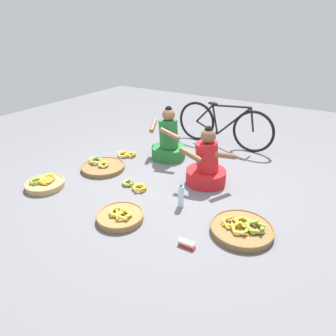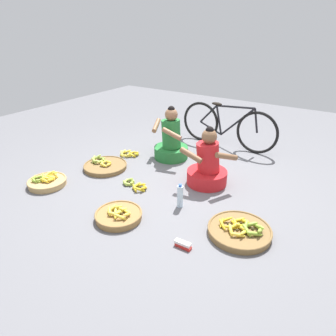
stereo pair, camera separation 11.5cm
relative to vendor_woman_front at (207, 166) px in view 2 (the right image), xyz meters
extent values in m
plane|color=slate|center=(-0.28, -0.30, -0.25)|extent=(10.00, 10.00, 0.00)
cylinder|color=red|center=(0.00, 0.00, -0.16)|extent=(0.52, 0.52, 0.18)
cylinder|color=red|center=(0.00, 0.00, 0.12)|extent=(0.41, 0.40, 0.41)
sphere|color=brown|center=(0.00, 0.00, 0.40)|extent=(0.19, 0.19, 0.19)
sphere|color=black|center=(0.00, 0.00, 0.48)|extent=(0.10, 0.10, 0.10)
cylinder|color=brown|center=(-0.13, -0.21, 0.20)|extent=(0.31, 0.08, 0.16)
cylinder|color=brown|center=(0.25, -0.01, 0.20)|extent=(0.23, 0.30, 0.16)
cylinder|color=#237233|center=(-0.84, 0.44, -0.16)|extent=(0.52, 0.52, 0.18)
cylinder|color=#237233|center=(-0.84, 0.44, 0.14)|extent=(0.40, 0.38, 0.44)
sphere|color=#8C6042|center=(-0.84, 0.44, 0.44)|extent=(0.19, 0.19, 0.19)
sphere|color=black|center=(-0.84, 0.44, 0.52)|extent=(0.10, 0.10, 0.10)
cylinder|color=#8C6042|center=(-1.11, 0.44, 0.23)|extent=(0.17, 0.31, 0.16)
cylinder|color=#8C6042|center=(-0.70, 0.24, 0.23)|extent=(0.31, 0.09, 0.16)
torus|color=black|center=(-0.83, 1.38, 0.10)|extent=(0.69, 0.07, 0.68)
torus|color=black|center=(0.19, 1.34, 0.10)|extent=(0.69, 0.07, 0.68)
cylinder|color=black|center=(-0.15, 1.35, 0.21)|extent=(0.55, 0.06, 0.55)
cylinder|color=black|center=(-0.48, 1.37, 0.18)|extent=(0.15, 0.04, 0.49)
cylinder|color=black|center=(-0.21, 1.36, 0.45)|extent=(0.65, 0.06, 0.08)
cylinder|color=black|center=(-0.62, 1.37, 0.02)|extent=(0.42, 0.05, 0.18)
cylinder|color=black|center=(-0.68, 1.38, 0.26)|extent=(0.31, 0.05, 0.35)
cylinder|color=black|center=(0.15, 1.34, 0.28)|extent=(0.11, 0.04, 0.38)
ellipsoid|color=black|center=(-0.54, 1.37, 0.45)|extent=(0.18, 0.08, 0.05)
cylinder|color=brown|center=(0.74, -0.76, -0.22)|extent=(0.62, 0.62, 0.06)
torus|color=brown|center=(0.74, -0.76, -0.19)|extent=(0.63, 0.63, 0.02)
ellipsoid|color=#8CAD38|center=(0.93, -0.73, -0.15)|extent=(0.05, 0.16, 0.10)
ellipsoid|color=#8CAD38|center=(0.90, -0.67, -0.15)|extent=(0.16, 0.12, 0.09)
ellipsoid|color=#8CAD38|center=(0.82, -0.68, -0.16)|extent=(0.15, 0.13, 0.07)
ellipsoid|color=#8CAD38|center=(0.79, -0.74, -0.15)|extent=(0.06, 0.16, 0.10)
ellipsoid|color=#8CAD38|center=(0.82, -0.79, -0.15)|extent=(0.15, 0.13, 0.09)
ellipsoid|color=#8CAD38|center=(0.90, -0.79, -0.16)|extent=(0.16, 0.12, 0.07)
sphere|color=#382D19|center=(0.86, -0.73, -0.16)|extent=(0.04, 0.04, 0.04)
ellipsoid|color=gold|center=(0.79, -0.71, -0.17)|extent=(0.06, 0.14, 0.05)
ellipsoid|color=gold|center=(0.74, -0.64, -0.17)|extent=(0.14, 0.06, 0.05)
ellipsoid|color=gold|center=(0.69, -0.65, -0.16)|extent=(0.12, 0.11, 0.05)
ellipsoid|color=gold|center=(0.69, -0.73, -0.16)|extent=(0.11, 0.12, 0.06)
ellipsoid|color=gold|center=(0.76, -0.75, -0.16)|extent=(0.13, 0.09, 0.08)
sphere|color=#382D19|center=(0.73, -0.70, -0.16)|extent=(0.03, 0.03, 0.03)
ellipsoid|color=gold|center=(0.69, -0.76, -0.16)|extent=(0.06, 0.14, 0.08)
ellipsoid|color=gold|center=(0.67, -0.73, -0.16)|extent=(0.12, 0.12, 0.07)
ellipsoid|color=gold|center=(0.59, -0.73, -0.16)|extent=(0.13, 0.11, 0.08)
ellipsoid|color=gold|center=(0.56, -0.79, -0.16)|extent=(0.06, 0.15, 0.05)
ellipsoid|color=gold|center=(0.59, -0.83, -0.16)|extent=(0.13, 0.11, 0.07)
ellipsoid|color=gold|center=(0.67, -0.82, -0.16)|extent=(0.12, 0.12, 0.07)
sphere|color=#382D19|center=(0.63, -0.78, -0.16)|extent=(0.03, 0.03, 0.03)
ellipsoid|color=yellow|center=(0.81, -0.83, -0.15)|extent=(0.04, 0.15, 0.08)
ellipsoid|color=yellow|center=(0.77, -0.77, -0.16)|extent=(0.15, 0.09, 0.07)
ellipsoid|color=yellow|center=(0.69, -0.79, -0.16)|extent=(0.11, 0.14, 0.08)
ellipsoid|color=yellow|center=(0.69, -0.87, -0.15)|extent=(0.12, 0.14, 0.09)
ellipsoid|color=yellow|center=(0.77, -0.89, -0.16)|extent=(0.15, 0.10, 0.06)
sphere|color=#382D19|center=(0.74, -0.83, -0.16)|extent=(0.03, 0.03, 0.03)
cylinder|color=brown|center=(-1.43, -0.40, -0.22)|extent=(0.61, 0.61, 0.05)
torus|color=brown|center=(-1.43, -0.40, -0.19)|extent=(0.62, 0.62, 0.02)
ellipsoid|color=yellow|center=(-1.36, -0.39, -0.17)|extent=(0.06, 0.13, 0.06)
ellipsoid|color=yellow|center=(-1.40, -0.35, -0.16)|extent=(0.13, 0.05, 0.07)
ellipsoid|color=yellow|center=(-1.46, -0.38, -0.17)|extent=(0.08, 0.13, 0.07)
ellipsoid|color=yellow|center=(-1.45, -0.44, -0.17)|extent=(0.10, 0.12, 0.06)
ellipsoid|color=yellow|center=(-1.40, -0.46, -0.17)|extent=(0.13, 0.05, 0.07)
sphere|color=#382D19|center=(-1.41, -0.41, -0.16)|extent=(0.03, 0.03, 0.03)
ellipsoid|color=#9EB747|center=(-1.51, -0.38, -0.17)|extent=(0.05, 0.16, 0.06)
ellipsoid|color=#9EB747|center=(-1.54, -0.32, -0.16)|extent=(0.15, 0.13, 0.08)
ellipsoid|color=#9EB747|center=(-1.59, -0.30, -0.16)|extent=(0.16, 0.06, 0.07)
ellipsoid|color=#9EB747|center=(-1.65, -0.35, -0.16)|extent=(0.10, 0.16, 0.10)
ellipsoid|color=#9EB747|center=(-1.65, -0.41, -0.15)|extent=(0.11, 0.16, 0.10)
ellipsoid|color=#9EB747|center=(-1.61, -0.44, -0.16)|extent=(0.16, 0.09, 0.09)
ellipsoid|color=#9EB747|center=(-1.53, -0.42, -0.16)|extent=(0.13, 0.15, 0.08)
sphere|color=#382D19|center=(-1.59, -0.37, -0.16)|extent=(0.03, 0.03, 0.03)
cylinder|color=olive|center=(-0.43, -1.22, -0.21)|extent=(0.49, 0.49, 0.06)
torus|color=olive|center=(-0.43, -1.22, -0.18)|extent=(0.51, 0.51, 0.02)
ellipsoid|color=yellow|center=(-0.31, -1.22, -0.15)|extent=(0.07, 0.15, 0.09)
ellipsoid|color=yellow|center=(-0.36, -1.18, -0.16)|extent=(0.15, 0.07, 0.06)
ellipsoid|color=yellow|center=(-0.42, -1.20, -0.16)|extent=(0.12, 0.14, 0.06)
ellipsoid|color=yellow|center=(-0.42, -1.28, -0.15)|extent=(0.12, 0.13, 0.09)
ellipsoid|color=yellow|center=(-0.35, -1.30, -0.15)|extent=(0.14, 0.09, 0.09)
sphere|color=#382D19|center=(-0.37, -1.24, -0.16)|extent=(0.03, 0.03, 0.03)
ellipsoid|color=yellow|center=(-0.41, -1.23, -0.15)|extent=(0.04, 0.14, 0.07)
ellipsoid|color=yellow|center=(-0.45, -1.18, -0.15)|extent=(0.14, 0.08, 0.08)
ellipsoid|color=yellow|center=(-0.49, -1.18, -0.15)|extent=(0.14, 0.09, 0.08)
ellipsoid|color=yellow|center=(-0.52, -1.23, -0.15)|extent=(0.06, 0.14, 0.08)
ellipsoid|color=yellow|center=(-0.51, -1.28, -0.15)|extent=(0.12, 0.12, 0.07)
ellipsoid|color=yellow|center=(-0.44, -1.29, -0.15)|extent=(0.14, 0.09, 0.07)
sphere|color=#382D19|center=(-0.47, -1.24, -0.15)|extent=(0.03, 0.03, 0.03)
cylinder|color=tan|center=(-1.70, -1.18, -0.21)|extent=(0.47, 0.47, 0.07)
torus|color=tan|center=(-1.70, -1.18, -0.18)|extent=(0.49, 0.49, 0.02)
ellipsoid|color=yellow|center=(-1.63, -1.16, -0.15)|extent=(0.06, 0.14, 0.07)
ellipsoid|color=yellow|center=(-1.67, -1.11, -0.15)|extent=(0.14, 0.07, 0.06)
ellipsoid|color=yellow|center=(-1.73, -1.14, -0.15)|extent=(0.10, 0.13, 0.06)
ellipsoid|color=yellow|center=(-1.73, -1.21, -0.15)|extent=(0.11, 0.13, 0.08)
ellipsoid|color=yellow|center=(-1.67, -1.23, -0.15)|extent=(0.14, 0.06, 0.07)
sphere|color=#382D19|center=(-1.68, -1.17, -0.15)|extent=(0.03, 0.03, 0.03)
ellipsoid|color=yellow|center=(-1.65, -1.11, -0.15)|extent=(0.04, 0.16, 0.09)
ellipsoid|color=yellow|center=(-1.69, -1.05, -0.15)|extent=(0.15, 0.10, 0.08)
ellipsoid|color=yellow|center=(-1.74, -1.04, -0.15)|extent=(0.16, 0.07, 0.09)
ellipsoid|color=yellow|center=(-1.78, -1.07, -0.15)|extent=(0.11, 0.15, 0.09)
ellipsoid|color=yellow|center=(-1.79, -1.13, -0.15)|extent=(0.07, 0.16, 0.06)
ellipsoid|color=yellow|center=(-1.75, -1.17, -0.14)|extent=(0.15, 0.09, 0.09)
ellipsoid|color=yellow|center=(-1.68, -1.17, -0.15)|extent=(0.14, 0.12, 0.08)
sphere|color=#382D19|center=(-1.72, -1.11, -0.15)|extent=(0.03, 0.03, 0.03)
ellipsoid|color=#8CAD38|center=(-1.74, -1.25, -0.15)|extent=(0.05, 0.12, 0.07)
ellipsoid|color=#8CAD38|center=(-1.77, -1.19, -0.15)|extent=(0.12, 0.08, 0.07)
ellipsoid|color=#8CAD38|center=(-1.81, -1.19, -0.15)|extent=(0.12, 0.07, 0.07)
ellipsoid|color=#8CAD38|center=(-1.84, -1.22, -0.16)|extent=(0.07, 0.12, 0.05)
ellipsoid|color=#8CAD38|center=(-1.84, -1.27, -0.15)|extent=(0.08, 0.12, 0.08)
ellipsoid|color=#8CAD38|center=(-1.79, -1.30, -0.15)|extent=(0.12, 0.03, 0.07)
ellipsoid|color=#8CAD38|center=(-1.76, -1.29, -0.16)|extent=(0.12, 0.08, 0.05)
sphere|color=#382D19|center=(-1.79, -1.24, -0.15)|extent=(0.03, 0.03, 0.03)
ellipsoid|color=#9EB747|center=(-0.79, -0.57, -0.22)|extent=(0.06, 0.13, 0.07)
ellipsoid|color=#9EB747|center=(-0.81, -0.53, -0.21)|extent=(0.13, 0.08, 0.08)
ellipsoid|color=#9EB747|center=(-0.87, -0.54, -0.21)|extent=(0.12, 0.10, 0.08)
ellipsoid|color=#9EB747|center=(-0.89, -0.58, -0.22)|extent=(0.04, 0.12, 0.06)
ellipsoid|color=#9EB747|center=(-0.86, -0.63, -0.22)|extent=(0.13, 0.08, 0.07)
ellipsoid|color=#9EB747|center=(-0.81, -0.62, -0.22)|extent=(0.12, 0.09, 0.06)
sphere|color=#382D19|center=(-0.84, -0.58, -0.22)|extent=(0.03, 0.03, 0.03)
ellipsoid|color=gold|center=(-0.57, -0.60, -0.21)|extent=(0.05, 0.15, 0.09)
ellipsoid|color=gold|center=(-0.59, -0.56, -0.22)|extent=(0.14, 0.12, 0.08)
ellipsoid|color=gold|center=(-0.66, -0.55, -0.22)|extent=(0.15, 0.10, 0.07)
ellipsoid|color=gold|center=(-0.70, -0.59, -0.22)|extent=(0.07, 0.15, 0.07)
ellipsoid|color=gold|center=(-0.67, -0.66, -0.22)|extent=(0.14, 0.11, 0.08)
ellipsoid|color=gold|center=(-0.59, -0.66, -0.21)|extent=(0.13, 0.12, 0.09)
sphere|color=#382D19|center=(-0.63, -0.61, -0.22)|extent=(0.03, 0.03, 0.03)
ellipsoid|color=gold|center=(-1.31, 0.18, -0.21)|extent=(0.06, 0.14, 0.09)
ellipsoid|color=gold|center=(-1.35, 0.23, -0.21)|extent=(0.14, 0.08, 0.09)
ellipsoid|color=gold|center=(-1.43, 0.20, -0.22)|extent=(0.09, 0.14, 0.06)
ellipsoid|color=gold|center=(-1.42, 0.14, -0.22)|extent=(0.11, 0.14, 0.07)
ellipsoid|color=gold|center=(-1.35, 0.12, -0.21)|extent=(0.14, 0.09, 0.08)
sphere|color=#382D19|center=(-1.37, 0.17, -0.22)|extent=(0.03, 0.03, 0.03)
ellipsoid|color=yellow|center=(-1.40, 0.12, -0.22)|extent=(0.04, 0.16, 0.08)
ellipsoid|color=yellow|center=(-1.43, 0.17, -0.21)|extent=(0.15, 0.12, 0.10)
ellipsoid|color=yellow|center=(-1.51, 0.17, -0.21)|extent=(0.15, 0.13, 0.09)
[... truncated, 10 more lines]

